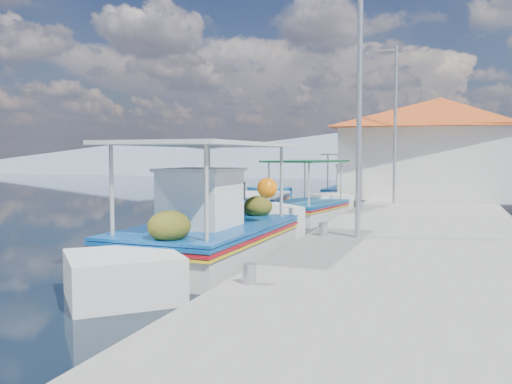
% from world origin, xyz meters
% --- Properties ---
extents(ground, '(160.00, 160.00, 0.00)m').
position_xyz_m(ground, '(0.00, 0.00, 0.00)').
color(ground, black).
rests_on(ground, ground).
extents(quay, '(5.00, 44.00, 0.50)m').
position_xyz_m(quay, '(5.90, 6.00, 0.25)').
color(quay, gray).
rests_on(quay, ground).
extents(bollards, '(0.20, 17.20, 0.30)m').
position_xyz_m(bollards, '(3.80, 5.25, 0.65)').
color(bollards, '#A5A8AD').
rests_on(bollards, quay).
extents(main_caique, '(2.77, 8.92, 2.94)m').
position_xyz_m(main_caique, '(1.58, 0.51, 0.57)').
color(main_caique, white).
rests_on(main_caique, ground).
extents(caique_green_canopy, '(2.67, 6.37, 2.42)m').
position_xyz_m(caique_green_canopy, '(1.77, 8.47, 0.36)').
color(caique_green_canopy, white).
rests_on(caique_green_canopy, ground).
extents(caique_blue_hull, '(2.61, 6.87, 1.23)m').
position_xyz_m(caique_blue_hull, '(-0.49, 9.72, 0.33)').
color(caique_blue_hull, '#175A8D').
rests_on(caique_blue_hull, ground).
extents(caique_far, '(2.36, 7.69, 2.69)m').
position_xyz_m(caique_far, '(2.15, 16.12, 0.50)').
color(caique_far, white).
rests_on(caique_far, ground).
extents(harbor_building, '(10.49, 10.49, 4.40)m').
position_xyz_m(harbor_building, '(6.20, 15.00, 2.78)').
color(harbor_building, silver).
rests_on(harbor_building, quay).
extents(lamp_post_near, '(1.21, 0.14, 6.00)m').
position_xyz_m(lamp_post_near, '(4.51, 2.00, 3.85)').
color(lamp_post_near, '#A5A8AD').
rests_on(lamp_post_near, quay).
extents(lamp_post_far, '(1.21, 0.14, 6.00)m').
position_xyz_m(lamp_post_far, '(4.51, 11.00, 3.85)').
color(lamp_post_far, '#A5A8AD').
rests_on(lamp_post_far, quay).
extents(mountain_ridge, '(171.40, 96.00, 5.50)m').
position_xyz_m(mountain_ridge, '(6.54, 56.00, 2.04)').
color(mountain_ridge, slate).
rests_on(mountain_ridge, ground).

